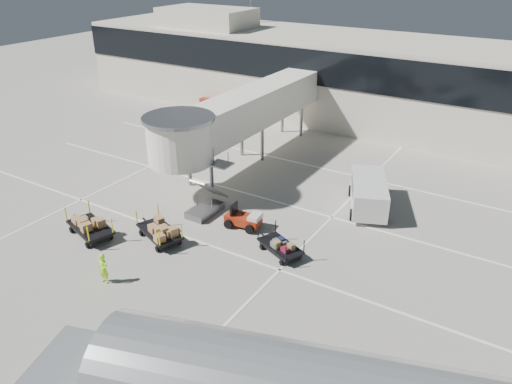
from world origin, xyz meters
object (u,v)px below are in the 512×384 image
box_cart_far (92,228)px  ground_worker (103,269)px  baggage_tug (244,219)px  belt_loader (217,105)px  minivan (368,191)px  box_cart_near (159,231)px  suitcase_cart (279,246)px

box_cart_far → ground_worker: size_ratio=2.42×
baggage_tug → box_cart_far: (-7.20, -5.88, 0.08)m
ground_worker → belt_loader: (-12.79, 27.84, -0.16)m
minivan → belt_loader: bearing=126.5°
belt_loader → ground_worker: bearing=-66.3°
baggage_tug → belt_loader: (-15.85, 19.06, 0.16)m
baggage_tug → belt_loader: belt_loader is taller
baggage_tug → box_cart_far: 9.30m
box_cart_near → belt_loader: size_ratio=1.04×
ground_worker → belt_loader: 30.64m
box_cart_far → belt_loader: size_ratio=1.08×
minivan → belt_loader: size_ratio=1.52×
suitcase_cart → minivan: 8.47m
box_cart_near → belt_loader: 26.22m
baggage_tug → box_cart_far: size_ratio=0.57×
box_cart_far → box_cart_near: bearing=43.1°
box_cart_near → box_cart_far: size_ratio=0.96×
box_cart_far → belt_loader: belt_loader is taller
baggage_tug → belt_loader: bearing=123.3°
box_cart_far → minivan: bearing=61.2°
suitcase_cart → minivan: (2.28, 8.12, 0.76)m
ground_worker → belt_loader: size_ratio=0.45×
box_cart_near → ground_worker: ground_worker is taller
ground_worker → minivan: bearing=59.8°
ground_worker → belt_loader: belt_loader is taller
minivan → belt_loader: minivan is taller
ground_worker → belt_loader: bearing=113.9°
suitcase_cart → box_cart_far: (-10.59, -4.39, 0.15)m
belt_loader → box_cart_near: bearing=-62.8°
box_cart_far → ground_worker: 5.06m
minivan → ground_worker: bearing=-143.0°
ground_worker → suitcase_cart: bearing=47.8°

